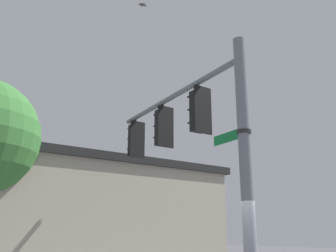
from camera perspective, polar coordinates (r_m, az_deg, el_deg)
signal_pole at (r=7.94m, az=11.66°, el=-7.07°), size 0.27×0.27×6.08m
mast_arm at (r=10.83m, az=0.56°, el=4.33°), size 0.59×5.78×0.15m
traffic_light_nearest_pole at (r=9.58m, az=4.52°, el=2.21°), size 0.54×0.49×1.31m
traffic_light_mid_inner at (r=11.04m, az=-0.91°, el=-0.27°), size 0.54×0.49×1.31m
traffic_light_mid_outer at (r=12.59m, az=-5.05°, el=-2.15°), size 0.54×0.49×1.31m
street_name_sign at (r=8.30m, az=10.14°, el=-1.28°), size 0.31×1.16×0.22m
bird_flying at (r=12.00m, az=-3.86°, el=17.70°), size 0.25×0.19×0.08m
storefront_building at (r=16.30m, az=-15.83°, el=-13.53°), size 12.78×7.57×4.68m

